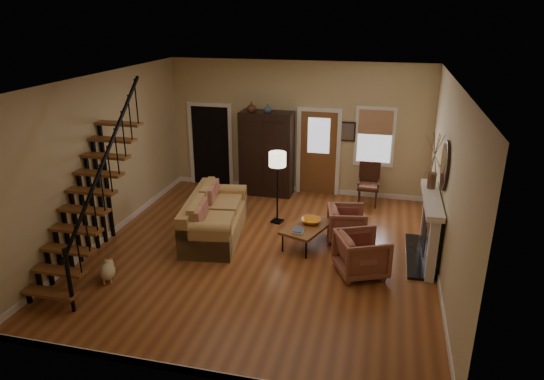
% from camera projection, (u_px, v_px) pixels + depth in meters
% --- Properties ---
extents(room, '(7.00, 7.33, 3.30)m').
position_uv_depth(room, '(264.00, 152.00, 10.60)').
color(room, brown).
rests_on(room, ground).
extents(staircase, '(0.94, 2.80, 3.20)m').
position_uv_depth(staircase, '(86.00, 185.00, 8.30)').
color(staircase, brown).
rests_on(staircase, ground).
extents(fireplace, '(0.33, 1.95, 2.30)m').
position_uv_depth(fireplace, '(432.00, 222.00, 8.94)').
color(fireplace, black).
rests_on(fireplace, ground).
extents(armoire, '(1.30, 0.60, 2.10)m').
position_uv_depth(armoire, '(267.00, 154.00, 12.09)').
color(armoire, black).
rests_on(armoire, ground).
extents(vase_a, '(0.24, 0.24, 0.25)m').
position_uv_depth(vase_a, '(251.00, 107.00, 11.66)').
color(vase_a, '#4C2619').
rests_on(vase_a, armoire).
extents(vase_b, '(0.20, 0.20, 0.21)m').
position_uv_depth(vase_b, '(268.00, 108.00, 11.58)').
color(vase_b, '#334C60').
rests_on(vase_b, armoire).
extents(sofa, '(1.34, 2.45, 0.87)m').
position_uv_depth(sofa, '(215.00, 217.00, 9.96)').
color(sofa, tan).
rests_on(sofa, ground).
extents(coffee_table, '(0.99, 1.27, 0.43)m').
position_uv_depth(coffee_table, '(307.00, 236.00, 9.62)').
color(coffee_table, brown).
rests_on(coffee_table, ground).
extents(bowl, '(0.38, 0.38, 0.09)m').
position_uv_depth(bowl, '(311.00, 221.00, 9.65)').
color(bowl, orange).
rests_on(bowl, coffee_table).
extents(books, '(0.20, 0.28, 0.05)m').
position_uv_depth(books, '(298.00, 230.00, 9.29)').
color(books, beige).
rests_on(books, coffee_table).
extents(armchair_left, '(1.10, 1.09, 0.77)m').
position_uv_depth(armchair_left, '(362.00, 254.00, 8.53)').
color(armchair_left, maroon).
rests_on(armchair_left, ground).
extents(armchair_right, '(0.88, 0.87, 0.70)m').
position_uv_depth(armchair_right, '(347.00, 224.00, 9.83)').
color(armchair_right, maroon).
rests_on(armchair_right, ground).
extents(floor_lamp, '(0.45, 0.45, 1.61)m').
position_uv_depth(floor_lamp, '(277.00, 188.00, 10.47)').
color(floor_lamp, black).
rests_on(floor_lamp, ground).
extents(side_chair, '(0.54, 0.54, 1.02)m').
position_uv_depth(side_chair, '(368.00, 185.00, 11.53)').
color(side_chair, '#391F12').
rests_on(side_chair, ground).
extents(dog, '(0.43, 0.52, 0.33)m').
position_uv_depth(dog, '(108.00, 273.00, 8.37)').
color(dog, beige).
rests_on(dog, ground).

